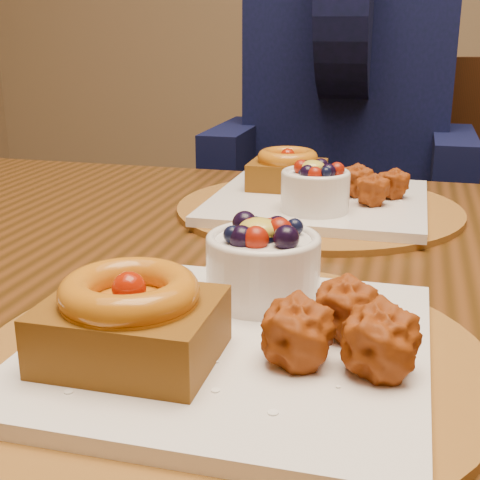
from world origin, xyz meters
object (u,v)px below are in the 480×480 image
object	(u,v)px
dining_table	(286,332)
place_setting_near	(230,326)
chair_far	(451,255)
diner	(349,81)
place_setting_far	(317,196)

from	to	relation	value
dining_table	place_setting_near	size ratio (longest dim) A/B	4.21
chair_far	diner	xyz separation A→B (m)	(-0.24, -0.02, 0.37)
dining_table	place_setting_far	bearing A→B (deg)	90.62
dining_table	diner	xyz separation A→B (m)	(-0.02, 0.79, 0.21)
diner	place_setting_near	bearing A→B (deg)	-106.22
place_setting_near	diner	distance (m)	1.01
dining_table	chair_far	distance (m)	0.85
place_setting_near	chair_far	world-z (taller)	chair_far
place_setting_near	diner	bearing A→B (deg)	91.14
dining_table	place_setting_near	xyz separation A→B (m)	(-0.00, -0.21, 0.10)
dining_table	place_setting_near	bearing A→B (deg)	-90.86
dining_table	chair_far	xyz separation A→B (m)	(0.22, 0.81, -0.16)
place_setting_far	chair_far	bearing A→B (deg)	69.77
dining_table	place_setting_near	world-z (taller)	place_setting_near
place_setting_far	chair_far	world-z (taller)	chair_far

